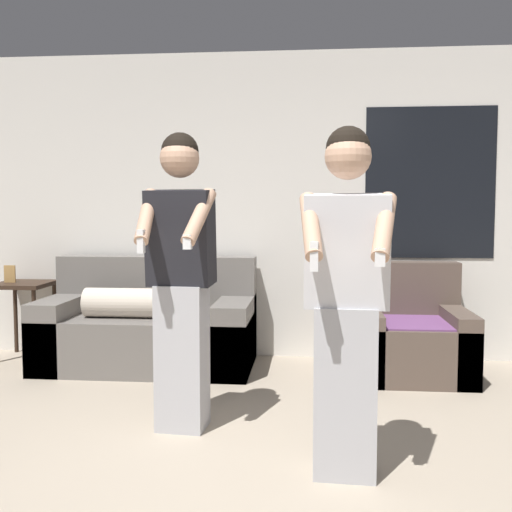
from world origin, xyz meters
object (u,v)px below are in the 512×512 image
Objects in this scene: side_table at (24,295)px; person_right at (346,299)px; armchair at (411,338)px; couch at (149,328)px; person_left at (181,276)px.

person_right reaches higher than side_table.
armchair is at bearing 71.88° from person_right.
side_table is (-1.18, 0.17, 0.24)m from couch.
side_table is at bearing 138.26° from person_left.
person_right is at bearing -108.12° from armchair.
person_right is (-0.63, -1.92, 0.59)m from armchair.
person_left reaches higher than side_table.
armchair is 0.50× the size of person_left.
person_right is at bearing -30.44° from person_left.
person_right is (0.94, -0.55, -0.04)m from person_left.
side_table is 0.47× the size of person_left.
armchair is at bearing -3.58° from side_table.
side_table is 0.48× the size of person_right.
couch is 0.99× the size of person_left.
side_table is 2.39m from person_left.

